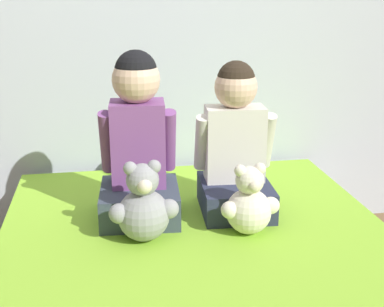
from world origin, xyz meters
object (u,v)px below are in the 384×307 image
(child_on_right, at_px, (235,147))
(teddy_bear_held_by_right_child, at_px, (249,204))
(teddy_bear_held_by_left_child, at_px, (143,207))
(child_on_left, at_px, (138,145))

(child_on_right, xyz_separation_m, teddy_bear_held_by_right_child, (-0.00, -0.24, -0.15))
(teddy_bear_held_by_left_child, bearing_deg, child_on_left, 85.88)
(teddy_bear_held_by_right_child, bearing_deg, child_on_right, 84.22)
(child_on_left, distance_m, child_on_right, 0.40)
(child_on_left, height_order, teddy_bear_held_by_right_child, child_on_left)
(teddy_bear_held_by_left_child, distance_m, teddy_bear_held_by_right_child, 0.40)
(child_on_left, xyz_separation_m, child_on_right, (0.40, 0.00, -0.03))
(child_on_left, distance_m, teddy_bear_held_by_left_child, 0.29)
(teddy_bear_held_by_left_child, bearing_deg, child_on_right, 26.41)
(child_on_left, height_order, child_on_right, child_on_left)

